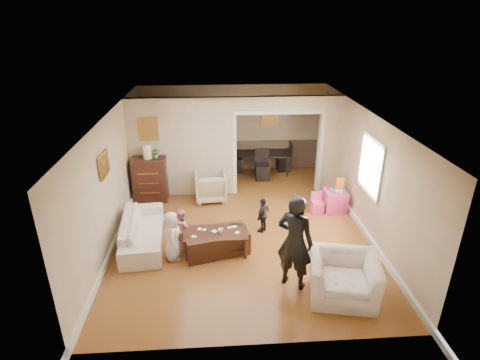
{
  "coord_description": "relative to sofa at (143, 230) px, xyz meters",
  "views": [
    {
      "loc": [
        -0.53,
        -7.74,
        4.55
      ],
      "look_at": [
        0.0,
        0.2,
        1.05
      ],
      "focal_mm": 28.89,
      "sensor_mm": 36.0,
      "label": 1
    }
  ],
  "objects": [
    {
      "name": "cereal_box",
      "position": [
        4.61,
        1.31,
        0.36
      ],
      "size": [
        0.2,
        0.07,
        0.3
      ],
      "primitive_type": "cube",
      "rotation": [
        0.0,
        0.0,
        0.0
      ],
      "color": "yellow",
      "rests_on": "play_table"
    },
    {
      "name": "dining_table",
      "position": [
        2.93,
        3.86,
        0.02
      ],
      "size": [
        1.98,
        1.3,
        0.65
      ],
      "primitive_type": "imported",
      "rotation": [
        0.0,
        0.0,
        -0.16
      ],
      "color": "black",
      "rests_on": "ground"
    },
    {
      "name": "toy_block",
      "position": [
        4.37,
        1.33,
        0.24
      ],
      "size": [
        0.1,
        0.08,
        0.05
      ],
      "primitive_type": "cube",
      "rotation": [
        0.0,
        0.0,
        0.35
      ],
      "color": "red",
      "rests_on": "play_table"
    },
    {
      "name": "floor",
      "position": [
        2.12,
        0.6,
        -0.3
      ],
      "size": [
        7.0,
        7.0,
        0.0
      ],
      "primitive_type": "plane",
      "color": "brown",
      "rests_on": "ground"
    },
    {
      "name": "child_kneel_a",
      "position": [
        0.69,
        -0.61,
        0.21
      ],
      "size": [
        0.36,
        0.52,
        1.02
      ],
      "primitive_type": "imported",
      "rotation": [
        0.0,
        0.0,
        1.65
      ],
      "color": "silver",
      "rests_on": "ground"
    },
    {
      "name": "sofa",
      "position": [
        0.0,
        0.0,
        0.0
      ],
      "size": [
        1.0,
        2.13,
        0.6
      ],
      "primitive_type": "imported",
      "rotation": [
        0.0,
        0.0,
        1.66
      ],
      "color": "white",
      "rests_on": "ground"
    },
    {
      "name": "framed_art_partition",
      "position": [
        -0.08,
        2.3,
        1.55
      ],
      "size": [
        0.45,
        0.03,
        0.55
      ],
      "primitive_type": "cube",
      "color": "brown",
      "rests_on": "partition_left"
    },
    {
      "name": "child_toddler",
      "position": [
        2.59,
        0.29,
        0.11
      ],
      "size": [
        0.44,
        0.51,
        0.82
      ],
      "primitive_type": "imported",
      "rotation": [
        0.0,
        0.0,
        -2.19
      ],
      "color": "black",
      "rests_on": "ground"
    },
    {
      "name": "dresser",
      "position": [
        -0.11,
        2.06,
        0.27
      ],
      "size": [
        0.84,
        0.47,
        1.15
      ],
      "primitive_type": "cube",
      "color": "#371510",
      "rests_on": "ground"
    },
    {
      "name": "table_lamp",
      "position": [
        -0.11,
        2.06,
        1.03
      ],
      "size": [
        0.22,
        0.22,
        0.36
      ],
      "primitive_type": "cylinder",
      "color": "#FDF2CE",
      "rests_on": "dresser"
    },
    {
      "name": "armchair_back",
      "position": [
        1.42,
        1.99,
        0.06
      ],
      "size": [
        0.84,
        0.86,
        0.73
      ],
      "primitive_type": "imported",
      "rotation": [
        0.0,
        0.0,
        3.22
      ],
      "color": "#C7B68A",
      "rests_on": "ground"
    },
    {
      "name": "partition_left",
      "position": [
        0.74,
        2.4,
        1.0
      ],
      "size": [
        2.75,
        0.18,
        2.6
      ],
      "primitive_type": "cube",
      "color": "#C7B491",
      "rests_on": "ground"
    },
    {
      "name": "framed_art_alcove",
      "position": [
        3.22,
        4.04,
        1.4
      ],
      "size": [
        0.45,
        0.03,
        0.55
      ],
      "primitive_type": "cube",
      "color": "brown"
    },
    {
      "name": "coffee_cup",
      "position": [
        1.64,
        -0.51,
        0.23
      ],
      "size": [
        0.13,
        0.13,
        0.1
      ],
      "primitive_type": "imported",
      "rotation": [
        0.0,
        0.0,
        0.25
      ],
      "color": "white",
      "rests_on": "coffee_table"
    },
    {
      "name": "play_table",
      "position": [
        4.49,
        1.21,
        -0.04
      ],
      "size": [
        0.54,
        0.54,
        0.51
      ],
      "primitive_type": "cube",
      "rotation": [
        0.0,
        0.0,
        0.0
      ],
      "color": "#E63C83",
      "rests_on": "ground"
    },
    {
      "name": "cyan_cup",
      "position": [
        4.39,
        1.16,
        0.25
      ],
      "size": [
        0.08,
        0.08,
        0.08
      ],
      "primitive_type": "cylinder",
      "color": "#2AADD3",
      "rests_on": "play_table"
    },
    {
      "name": "armchair_front",
      "position": [
        3.7,
        -1.92,
        0.07
      ],
      "size": [
        1.33,
        1.22,
        0.75
      ],
      "primitive_type": "imported",
      "rotation": [
        0.0,
        0.0,
        -0.21
      ],
      "color": "white",
      "rests_on": "ground"
    },
    {
      "name": "coffee_table",
      "position": [
        1.54,
        -0.46,
        -0.06
      ],
      "size": [
        1.39,
        0.94,
        0.48
      ],
      "primitive_type": "cube",
      "rotation": [
        0.0,
        0.0,
        0.25
      ],
      "color": "#3B1C12",
      "rests_on": "ground"
    },
    {
      "name": "craft_papers",
      "position": [
        1.55,
        -0.41,
        0.18
      ],
      "size": [
        0.99,
        0.43,
        0.0
      ],
      "color": "white",
      "rests_on": "coffee_table"
    },
    {
      "name": "partition_right",
      "position": [
        4.59,
        2.4,
        1.0
      ],
      "size": [
        0.55,
        0.18,
        2.6
      ],
      "primitive_type": "cube",
      "color": "#C7B491",
      "rests_on": "ground"
    },
    {
      "name": "window_pane",
      "position": [
        4.85,
        0.2,
        1.25
      ],
      "size": [
        0.03,
        0.95,
        1.1
      ],
      "primitive_type": "cube",
      "color": "white",
      "rests_on": "ground"
    },
    {
      "name": "play_bowl",
      "position": [
        4.54,
        1.09,
        0.24
      ],
      "size": [
        0.2,
        0.2,
        0.05
      ],
      "primitive_type": "imported",
      "rotation": [
        0.0,
        0.0,
        0.0
      ],
      "color": "beige",
      "rests_on": "play_table"
    },
    {
      "name": "framed_art_sofa_wall",
      "position": [
        -0.59,
        -0.0,
        1.5
      ],
      "size": [
        0.03,
        0.55,
        0.4
      ],
      "primitive_type": "cube",
      "color": "brown"
    },
    {
      "name": "potted_plant",
      "position": [
        0.09,
        2.06,
        0.99
      ],
      "size": [
        0.25,
        0.22,
        0.28
      ],
      "primitive_type": "imported",
      "color": "#3A7835",
      "rests_on": "dresser"
    },
    {
      "name": "partition_header",
      "position": [
        3.22,
        2.4,
        2.12
      ],
      "size": [
        2.22,
        0.18,
        0.35
      ],
      "primitive_type": "cube",
      "color": "#C7B491",
      "rests_on": "partition_right"
    },
    {
      "name": "child_kneel_b",
      "position": [
        0.84,
        -0.16,
        0.12
      ],
      "size": [
        0.5,
        0.52,
        0.85
      ],
      "primitive_type": "imported",
      "rotation": [
        0.0,
        0.0,
        2.17
      ],
      "color": "pink",
      "rests_on": "ground"
    },
    {
      "name": "adult_person",
      "position": [
        2.91,
        -1.56,
        0.6
      ],
      "size": [
        0.78,
        0.72,
        1.79
      ],
      "primitive_type": "imported",
      "rotation": [
        0.0,
        0.0,
        2.56
      ],
      "color": "black",
      "rests_on": "ground"
    }
  ]
}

